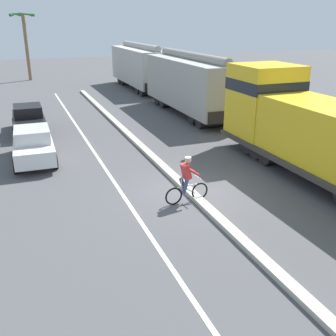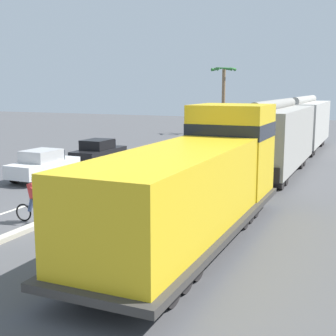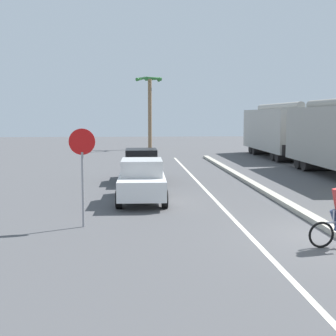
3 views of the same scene
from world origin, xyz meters
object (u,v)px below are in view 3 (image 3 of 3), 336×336
object	(u,v)px
hopper_car_middle	(278,131)
stop_sign	(82,158)
parked_car_white	(142,180)
parked_car_black	(141,165)
palm_tree_near	(150,96)

from	to	relation	value
hopper_car_middle	stop_sign	xyz separation A→B (m)	(-12.60, -21.93, -0.05)
hopper_car_middle	parked_car_white	bearing A→B (deg)	-120.97
hopper_car_middle	stop_sign	size ratio (longest dim) A/B	3.68
parked_car_black	stop_sign	world-z (taller)	stop_sign
parked_car_black	stop_sign	distance (m)	9.52
parked_car_black	stop_sign	size ratio (longest dim) A/B	1.46
parked_car_white	parked_car_black	distance (m)	5.35
parked_car_white	palm_tree_near	size ratio (longest dim) A/B	0.60
hopper_car_middle	stop_sign	bearing A→B (deg)	-119.87
stop_sign	hopper_car_middle	bearing A→B (deg)	60.13
parked_car_white	palm_tree_near	xyz separation A→B (m)	(1.26, 27.84, 4.28)
parked_car_white	stop_sign	distance (m)	4.46
hopper_car_middle	parked_car_black	distance (m)	16.67
parked_car_black	stop_sign	xyz separation A→B (m)	(-1.84, -9.26, 1.21)
hopper_car_middle	palm_tree_near	size ratio (longest dim) A/B	1.51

